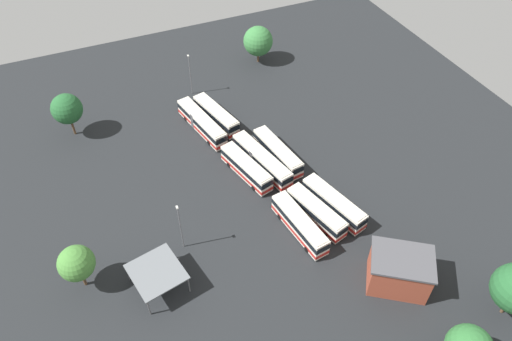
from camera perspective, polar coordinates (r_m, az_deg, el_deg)
The scene contains 16 objects.
ground_plane at distance 86.64m, azimuth 0.63°, elevation 0.41°, with size 110.32×110.32×0.00m, color black.
bus_row0_slot0 at distance 93.73m, azimuth -6.49°, elevation 5.68°, with size 14.69×5.52×3.56m.
bus_row0_slot1 at distance 95.29m, azimuth -4.77°, elevation 6.58°, with size 12.69×5.55×3.56m.
bus_row1_slot0 at distance 83.83m, azimuth -1.16°, elevation 0.32°, with size 12.17×5.44×3.56m.
bus_row1_slot1 at distance 85.28m, azimuth 0.67°, elevation 1.28°, with size 14.68×5.81×3.56m.
bus_row1_slot2 at distance 86.78m, azimuth 2.60°, elevation 2.16°, with size 12.78×4.45×3.56m.
bus_row2_slot0 at distance 75.66m, azimuth 5.21°, elevation -6.38°, with size 12.49×4.19×3.56m.
bus_row2_slot1 at distance 77.52m, azimuth 7.19°, elevation -4.94°, with size 11.78×5.50×3.56m.
bus_row2_slot2 at distance 79.16m, azimuth 9.23°, elevation -3.88°, with size 12.58×5.77×3.56m.
depot_building at distance 71.89m, azimuth 16.69°, elevation -11.36°, with size 10.21×10.77×5.94m.
maintenance_shelter at distance 69.71m, azimuth -11.76°, elevation -11.77°, with size 8.47×8.13×3.64m.
lamp_post_far_corner at distance 102.07m, azimuth -7.85°, elevation 11.41°, with size 0.56×0.28×9.32m.
lamp_post_near_entrance at distance 71.92m, azimuth -9.01°, elevation -6.52°, with size 0.56×0.28×9.33m.
tree_northeast at distance 71.36m, azimuth -20.60°, elevation -10.31°, with size 5.13×5.13×7.83m.
tree_north_edge at distance 96.45m, azimuth -21.61°, elevation 6.83°, with size 5.78×5.78×8.91m.
tree_northwest at distance 111.88m, azimuth 0.25°, elevation 15.16°, with size 6.69×6.69×8.60m.
Camera 1 is at (56.29, -25.73, 60.63)m, focal length 33.59 mm.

